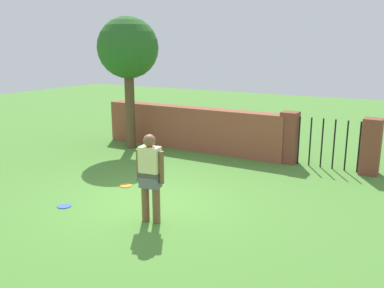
{
  "coord_description": "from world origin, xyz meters",
  "views": [
    {
      "loc": [
        4.75,
        -6.39,
        3.1
      ],
      "look_at": [
        0.31,
        1.24,
        1.0
      ],
      "focal_mm": 38.51,
      "sensor_mm": 36.0,
      "label": 1
    }
  ],
  "objects_px": {
    "frisbee_blue": "(64,206)",
    "person": "(150,174)",
    "tree": "(128,50)",
    "frisbee_orange": "(126,186)"
  },
  "relations": [
    {
      "from": "frisbee_blue",
      "to": "person",
      "type": "bearing_deg",
      "value": 8.25
    },
    {
      "from": "tree",
      "to": "frisbee_blue",
      "type": "distance_m",
      "value": 5.76
    },
    {
      "from": "person",
      "to": "frisbee_orange",
      "type": "distance_m",
      "value": 2.28
    },
    {
      "from": "frisbee_orange",
      "to": "frisbee_blue",
      "type": "relative_size",
      "value": 1.0
    },
    {
      "from": "frisbee_orange",
      "to": "tree",
      "type": "bearing_deg",
      "value": 126.37
    },
    {
      "from": "person",
      "to": "frisbee_blue",
      "type": "distance_m",
      "value": 2.14
    },
    {
      "from": "frisbee_blue",
      "to": "frisbee_orange",
      "type": "bearing_deg",
      "value": 80.28
    },
    {
      "from": "tree",
      "to": "frisbee_blue",
      "type": "bearing_deg",
      "value": -67.21
    },
    {
      "from": "tree",
      "to": "frisbee_orange",
      "type": "bearing_deg",
      "value": -53.63
    },
    {
      "from": "person",
      "to": "frisbee_blue",
      "type": "xyz_separation_m",
      "value": [
        -1.92,
        -0.28,
        -0.89
      ]
    }
  ]
}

